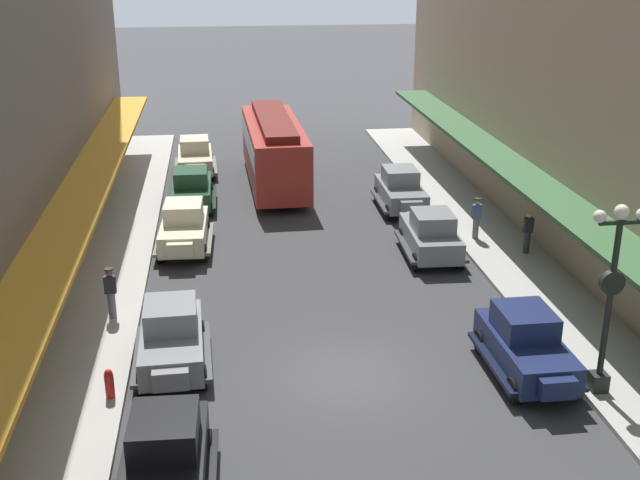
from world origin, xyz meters
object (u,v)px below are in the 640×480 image
parked_car_5 (192,188)px  fire_hydrant (109,383)px  parked_car_6 (172,336)px  pedestrian_2 (111,292)px  parked_car_1 (401,189)px  parked_car_2 (526,343)px  pedestrian_1 (528,232)px  parked_car_0 (195,156)px  parked_car_7 (165,458)px  pedestrian_3 (476,218)px  lamp_post_with_clock (611,292)px  parked_car_4 (431,233)px  parked_car_3 (184,226)px  streetcar (274,148)px

parked_car_5 → fire_hydrant: 16.36m
parked_car_6 → pedestrian_2: (-2.01, 3.10, 0.07)m
parked_car_1 → parked_car_2: same height
parked_car_1 → pedestrian_1: parked_car_1 is taller
parked_car_0 → parked_car_5: size_ratio=1.00×
parked_car_6 → parked_car_2: bearing=-9.7°
parked_car_7 → fire_hydrant: size_ratio=5.25×
pedestrian_3 → pedestrian_2: bearing=-157.8°
parked_car_5 → lamp_post_with_clock: lamp_post_with_clock is taller
parked_car_7 → pedestrian_3: bearing=51.4°
pedestrian_2 → parked_car_7: bearing=-76.4°
parked_car_1 → parked_car_4: (-0.16, -5.83, 0.00)m
parked_car_5 → pedestrian_3: 12.77m
parked_car_2 → pedestrian_2: parked_car_2 is taller
parked_car_3 → parked_car_7: 15.02m
streetcar → pedestrian_3: (7.38, -8.86, -0.89)m
parked_car_0 → parked_car_2: size_ratio=1.01×
parked_car_4 → parked_car_5: size_ratio=1.01×
parked_car_2 → fire_hydrant: 11.24m
parked_car_1 → parked_car_3: 10.22m
parked_car_4 → parked_car_7: same height
parked_car_3 → pedestrian_2: parked_car_3 is taller
parked_car_0 → parked_car_7: bearing=-90.4°
parked_car_6 → pedestrian_2: parked_car_6 is taller
parked_car_2 → pedestrian_1: (3.31, 8.48, 0.05)m
parked_car_0 → parked_car_1: size_ratio=1.00×
parked_car_5 → pedestrian_1: parked_car_5 is taller
parked_car_5 → pedestrian_1: bearing=-31.1°
parked_car_6 → pedestrian_1: bearing=27.7°
parked_car_1 → parked_car_4: size_ratio=0.99×
pedestrian_2 → parked_car_5: bearing=78.8°
parked_car_3 → streetcar: bearing=63.2°
pedestrian_1 → streetcar: bearing=129.5°
parked_car_3 → streetcar: streetcar is taller
parked_car_0 → parked_car_5: same height
parked_car_0 → parked_car_6: 20.24m
parked_car_7 → streetcar: size_ratio=0.45×
parked_car_6 → lamp_post_with_clock: lamp_post_with_clock is taller
parked_car_0 → lamp_post_with_clock: (10.92, -23.27, 2.04)m
parked_car_3 → parked_car_7: bearing=-89.8°
parked_car_4 → parked_car_6: (-9.37, -7.29, 0.00)m
fire_hydrant → parked_car_4: bearing=39.6°
parked_car_3 → pedestrian_1: (12.95, -2.47, 0.05)m
parked_car_4 → parked_car_2: bearing=-87.9°
pedestrian_2 → streetcar: bearing=66.7°
parked_car_4 → fire_hydrant: 14.17m
fire_hydrant → pedestrian_3: 16.73m
parked_car_1 → pedestrian_3: size_ratio=2.56×
streetcar → fire_hydrant: 20.12m
parked_car_0 → pedestrian_2: bearing=-97.7°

